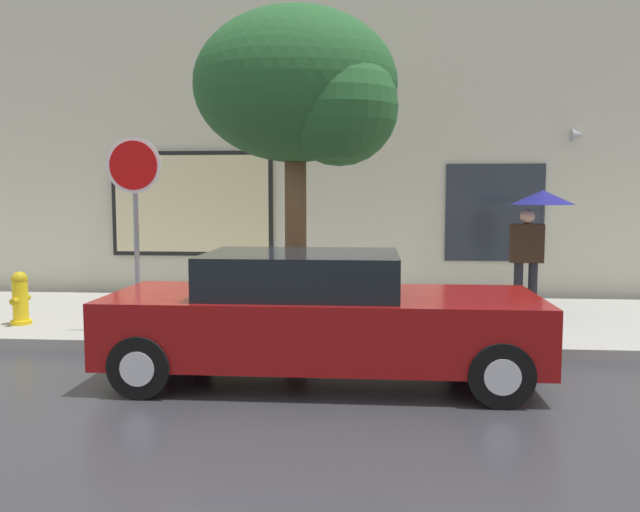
% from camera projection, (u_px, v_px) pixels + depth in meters
% --- Properties ---
extents(ground_plane, '(60.00, 60.00, 0.00)m').
position_uv_depth(ground_plane, '(271.00, 377.00, 7.36)').
color(ground_plane, '#333338').
extents(sidewalk, '(20.00, 4.00, 0.15)m').
position_uv_depth(sidewalk, '(301.00, 320.00, 10.33)').
color(sidewalk, '#A3A099').
rests_on(sidewalk, ground).
extents(building_facade, '(20.00, 0.67, 7.00)m').
position_uv_depth(building_facade, '(314.00, 118.00, 12.48)').
color(building_facade, beige).
rests_on(building_facade, ground).
extents(parked_car, '(4.66, 1.84, 1.41)m').
position_uv_depth(parked_car, '(319.00, 317.00, 7.23)').
color(parked_car, maroon).
rests_on(parked_car, ground).
extents(fire_hydrant, '(0.30, 0.44, 0.78)m').
position_uv_depth(fire_hydrant, '(20.00, 298.00, 9.57)').
color(fire_hydrant, yellow).
rests_on(fire_hydrant, sidewalk).
extents(pedestrian_with_umbrella, '(0.96, 0.96, 1.95)m').
position_uv_depth(pedestrian_with_umbrella, '(537.00, 217.00, 10.08)').
color(pedestrian_with_umbrella, black).
rests_on(pedestrian_with_umbrella, sidewalk).
extents(street_tree, '(2.75, 2.33, 4.38)m').
position_uv_depth(street_tree, '(304.00, 92.00, 8.75)').
color(street_tree, '#4C3823').
rests_on(street_tree, sidewalk).
extents(stop_sign, '(0.76, 0.10, 2.66)m').
position_uv_depth(stop_sign, '(135.00, 195.00, 8.90)').
color(stop_sign, gray).
rests_on(stop_sign, sidewalk).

